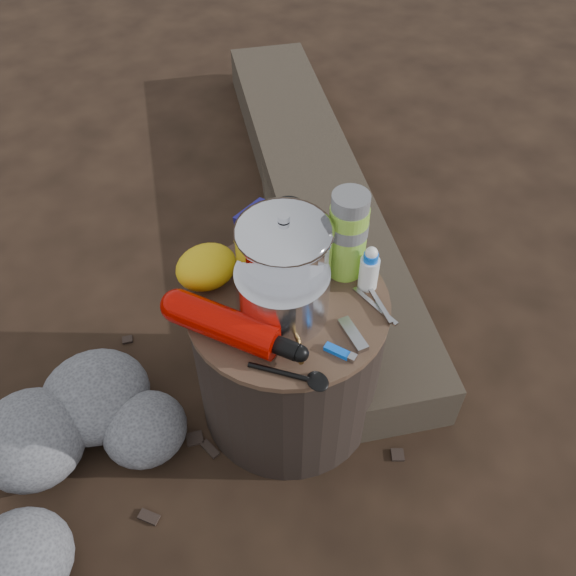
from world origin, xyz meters
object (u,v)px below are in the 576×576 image
stump (288,357)px  thermos (348,235)px  log_main (315,191)px  camping_pot (284,256)px  travel_mug (288,225)px  fuel_bottle (226,325)px

stump → thermos: size_ratio=2.09×
log_main → camping_pot: 0.92m
stump → camping_pot: 0.33m
stump → log_main: size_ratio=0.24×
camping_pot → travel_mug: size_ratio=1.85×
stump → camping_pot: size_ratio=2.21×
camping_pot → thermos: size_ratio=0.95×
stump → travel_mug: bearing=58.9°
camping_pot → travel_mug: 0.16m
stump → log_main: bearing=52.4°
fuel_bottle → thermos: size_ratio=1.43×
log_main → fuel_bottle: (-0.68, -0.68, 0.39)m
log_main → thermos: (-0.34, -0.65, 0.46)m
log_main → camping_pot: size_ratio=9.06×
fuel_bottle → travel_mug: bearing=1.3°
fuel_bottle → travel_mug: size_ratio=2.79×
log_main → travel_mug: 0.76m
log_main → fuel_bottle: size_ratio=6.02×
stump → fuel_bottle: fuel_bottle is taller
stump → travel_mug: size_ratio=4.09×
thermos → camping_pot: bearing=171.8°
log_main → thermos: size_ratio=8.58×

